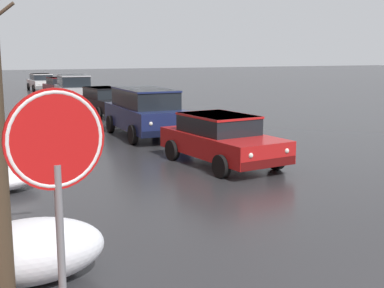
{
  "coord_description": "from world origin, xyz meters",
  "views": [
    {
      "loc": [
        -4.92,
        -3.08,
        3.12
      ],
      "look_at": [
        -0.17,
        6.79,
        1.17
      ],
      "focal_mm": 47.55,
      "sensor_mm": 36.0,
      "label": 1
    }
  ],
  "objects": [
    {
      "name": "suv_silver_parked_far_down_block",
      "position": [
        2.12,
        28.36,
        0.99
      ],
      "size": [
        2.43,
        4.64,
        1.82
      ],
      "color": "#B7B7BC",
      "rests_on": "ground"
    },
    {
      "name": "sedan_red_approaching_near_lane",
      "position": [
        1.98,
        9.35,
        0.75
      ],
      "size": [
        2.29,
        4.3,
        1.42
      ],
      "color": "red",
      "rests_on": "ground"
    },
    {
      "name": "suv_darkblue_parked_kerbside_close",
      "position": [
        1.79,
        14.95,
        0.99
      ],
      "size": [
        2.22,
        4.86,
        1.82
      ],
      "color": "navy",
      "rests_on": "ground"
    },
    {
      "name": "stop_sign_at_corner",
      "position": [
        -4.23,
        0.67,
        2.23
      ],
      "size": [
        0.76,
        0.13,
        2.88
      ],
      "color": "slate",
      "rests_on": "ground"
    },
    {
      "name": "snow_bank_near_corner_left",
      "position": [
        -4.02,
        3.85,
        0.42
      ],
      "size": [
        2.07,
        1.21,
        0.88
      ],
      "color": "white",
      "rests_on": "ground"
    },
    {
      "name": "sedan_maroon_queued_behind_truck",
      "position": [
        2.51,
        34.41,
        0.75
      ],
      "size": [
        2.12,
        3.95,
        1.42
      ],
      "color": "maroon",
      "rests_on": "ground"
    },
    {
      "name": "sedan_black_parked_kerbside_mid",
      "position": [
        2.25,
        22.11,
        0.75
      ],
      "size": [
        2.09,
        4.53,
        1.42
      ],
      "color": "black",
      "rests_on": "ground"
    },
    {
      "name": "sedan_white_at_far_intersection",
      "position": [
        2.36,
        41.54,
        0.75
      ],
      "size": [
        2.03,
        4.32,
        1.42
      ],
      "color": "silver",
      "rests_on": "ground"
    }
  ]
}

